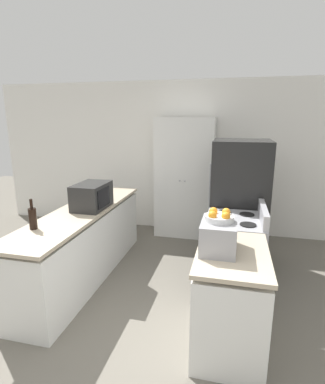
% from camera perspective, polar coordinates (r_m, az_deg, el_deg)
% --- Properties ---
extents(ground_plane, '(14.00, 14.00, 0.00)m').
position_cam_1_polar(ground_plane, '(2.82, -10.12, -30.83)').
color(ground_plane, '#666056').
extents(wall_back, '(7.00, 0.06, 2.60)m').
position_cam_1_polar(wall_back, '(5.28, 3.88, 6.48)').
color(wall_back, white).
rests_on(wall_back, ground_plane).
extents(counter_left, '(0.60, 2.51, 0.89)m').
position_cam_1_polar(counter_left, '(3.95, -14.77, -9.67)').
color(counter_left, silver).
rests_on(counter_left, ground_plane).
extents(counter_right, '(0.60, 0.95, 0.89)m').
position_cam_1_polar(counter_right, '(2.85, 12.72, -19.39)').
color(counter_right, silver).
rests_on(counter_right, ground_plane).
extents(pantry_cabinet, '(0.96, 0.48, 2.00)m').
position_cam_1_polar(pantry_cabinet, '(5.05, 4.22, 2.67)').
color(pantry_cabinet, white).
rests_on(pantry_cabinet, ground_plane).
extents(stove, '(0.66, 0.75, 1.05)m').
position_cam_1_polar(stove, '(3.60, 13.34, -11.57)').
color(stove, '#9E9EA3').
rests_on(stove, ground_plane).
extents(refrigerator, '(0.76, 0.74, 1.70)m').
position_cam_1_polar(refrigerator, '(4.20, 14.36, -2.10)').
color(refrigerator, black).
rests_on(refrigerator, ground_plane).
extents(microwave, '(0.35, 0.53, 0.31)m').
position_cam_1_polar(microwave, '(3.80, -13.29, -0.73)').
color(microwave, black).
rests_on(microwave, counter_left).
extents(wine_bottle, '(0.08, 0.08, 0.31)m').
position_cam_1_polar(wine_bottle, '(3.28, -23.49, -4.54)').
color(wine_bottle, black).
rests_on(wine_bottle, counter_left).
extents(toaster_oven, '(0.30, 0.42, 0.26)m').
position_cam_1_polar(toaster_oven, '(2.58, 10.59, -8.19)').
color(toaster_oven, '#939399').
rests_on(toaster_oven, counter_right).
extents(fruit_bowl, '(0.24, 0.24, 0.10)m').
position_cam_1_polar(fruit_bowl, '(2.53, 10.77, -4.65)').
color(fruit_bowl, silver).
rests_on(fruit_bowl, toaster_oven).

